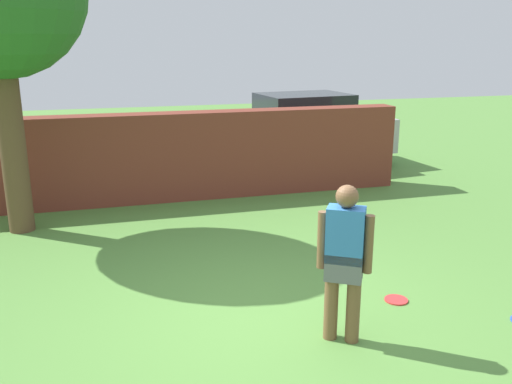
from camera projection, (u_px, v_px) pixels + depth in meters
ground_plane at (267, 316)px, 6.06m from camera, size 40.00×40.00×0.00m
brick_wall at (110, 160)px, 9.98m from camera, size 11.17×0.50×1.64m
person at (344, 257)px, 5.35m from camera, size 0.47×0.38×1.62m
car at (303, 131)px, 12.93m from camera, size 4.37×2.30×1.72m
frisbee_red at (396, 300)px, 6.41m from camera, size 0.27×0.27×0.02m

